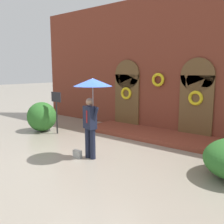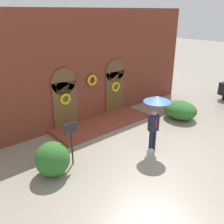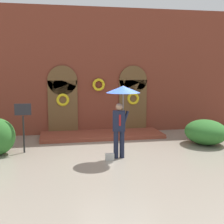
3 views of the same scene
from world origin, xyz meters
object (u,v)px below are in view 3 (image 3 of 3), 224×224
object	(u,v)px
handbag	(110,157)
sign_post	(23,120)
shrub_right	(206,132)
person_with_umbrella	(122,100)

from	to	relation	value
handbag	sign_post	distance (m)	3.30
handbag	shrub_right	world-z (taller)	shrub_right
person_with_umbrella	handbag	xyz separation A→B (m)	(-0.45, -0.20, -1.80)
sign_post	shrub_right	world-z (taller)	sign_post
handbag	sign_post	world-z (taller)	sign_post
person_with_umbrella	sign_post	size ratio (longest dim) A/B	1.37
shrub_right	sign_post	bearing A→B (deg)	179.54
handbag	shrub_right	size ratio (longest dim) A/B	0.15
person_with_umbrella	sign_post	xyz separation A→B (m)	(-3.20, 1.28, -0.75)
person_with_umbrella	shrub_right	xyz separation A→B (m)	(3.62, 1.23, -1.44)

